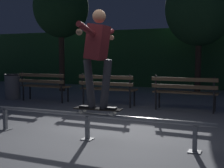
{
  "coord_description": "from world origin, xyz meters",
  "views": [
    {
      "loc": [
        2.33,
        -4.59,
        1.35
      ],
      "look_at": [
        0.09,
        0.62,
        0.85
      ],
      "focal_mm": 49.69,
      "sensor_mm": 36.0,
      "label": 1
    }
  ],
  "objects": [
    {
      "name": "hedge_backdrop",
      "position": [
        0.0,
        9.15,
        1.28
      ],
      "size": [
        24.0,
        1.2,
        2.56
      ],
      "primitive_type": "cube",
      "color": "#234C28",
      "rests_on": "ground"
    },
    {
      "name": "tree_far_left",
      "position": [
        -4.3,
        5.85,
        3.24
      ],
      "size": [
        2.14,
        2.14,
        4.44
      ],
      "color": "#3D2D23",
      "rests_on": "ground"
    },
    {
      "name": "skateboard",
      "position": [
        0.19,
        -0.18,
        0.51
      ],
      "size": [
        0.79,
        0.25,
        0.09
      ],
      "color": "black",
      "rests_on": "grind_rail"
    },
    {
      "name": "park_bench_left_center",
      "position": [
        -1.12,
        3.11,
        0.54
      ],
      "size": [
        1.61,
        0.43,
        0.88
      ],
      "color": "black",
      "rests_on": "ground"
    },
    {
      "name": "grind_rail",
      "position": [
        -0.0,
        -0.18,
        0.34
      ],
      "size": [
        4.04,
        0.18,
        0.44
      ],
      "color": "gray",
      "rests_on": "ground"
    },
    {
      "name": "park_bench_leftmost",
      "position": [
        -3.22,
        3.11,
        0.54
      ],
      "size": [
        1.61,
        0.43,
        0.88
      ],
      "color": "black",
      "rests_on": "ground"
    },
    {
      "name": "tree_behind_benches",
      "position": [
        0.72,
        7.3,
        3.11
      ],
      "size": [
        2.5,
        2.5,
        4.5
      ],
      "color": "#3D2D23",
      "rests_on": "ground"
    },
    {
      "name": "trash_can",
      "position": [
        -4.47,
        3.21,
        0.41
      ],
      "size": [
        0.52,
        0.52,
        0.8
      ],
      "color": "slate",
      "rests_on": "ground"
    },
    {
      "name": "skateboarder",
      "position": [
        0.19,
        -0.18,
        1.45
      ],
      "size": [
        0.63,
        1.41,
        1.56
      ],
      "color": "black",
      "rests_on": "skateboard"
    },
    {
      "name": "park_bench_right_center",
      "position": [
        0.98,
        3.11,
        0.54
      ],
      "size": [
        1.61,
        0.43,
        0.88
      ],
      "color": "black",
      "rests_on": "ground"
    },
    {
      "name": "ground_plane",
      "position": [
        0.0,
        0.0,
        0.0
      ],
      "size": [
        90.0,
        90.0,
        0.0
      ],
      "primitive_type": "plane",
      "color": "slate"
    }
  ]
}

